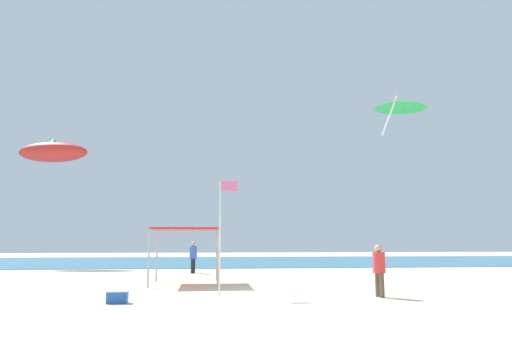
{
  "coord_description": "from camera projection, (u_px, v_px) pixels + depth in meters",
  "views": [
    {
      "loc": [
        -2.6,
        -15.62,
        1.74
      ],
      "look_at": [
        0.0,
        10.01,
        5.39
      ],
      "focal_mm": 32.46,
      "sensor_mm": 36.0,
      "label": 1
    }
  ],
  "objects": [
    {
      "name": "kite_delta_green",
      "position": [
        400.0,
        104.0,
        28.66
      ],
      "size": [
        4.47,
        4.47,
        2.53
      ],
      "rotation": [
        0.0,
        0.0,
        0.67
      ],
      "color": "green"
    },
    {
      "name": "kite_inflatable_red",
      "position": [
        53.0,
        152.0,
        32.72
      ],
      "size": [
        5.07,
        2.31,
        1.96
      ],
      "rotation": [
        0.0,
        0.0,
        3.02
      ],
      "color": "red"
    },
    {
      "name": "canopy_tent",
      "position": [
        186.0,
        231.0,
        19.13
      ],
      "size": [
        2.69,
        2.84,
        2.26
      ],
      "color": "#B2B2B7",
      "rests_on": "ground"
    },
    {
      "name": "ground",
      "position": [
        286.0,
        295.0,
        15.39
      ],
      "size": [
        110.0,
        110.0,
        0.1
      ],
      "primitive_type": "cube",
      "color": "beige"
    },
    {
      "name": "person_leftmost",
      "position": [
        379.0,
        266.0,
        14.52
      ],
      "size": [
        0.39,
        0.43,
        1.63
      ],
      "rotation": [
        0.0,
        0.0,
        1.69
      ],
      "color": "brown",
      "rests_on": "ground"
    },
    {
      "name": "banner_flag",
      "position": [
        222.0,
        225.0,
        15.42
      ],
      "size": [
        0.61,
        0.06,
        3.75
      ],
      "color": "silver",
      "rests_on": "ground"
    },
    {
      "name": "person_near_tent",
      "position": [
        193.0,
        255.0,
        25.24
      ],
      "size": [
        0.4,
        0.44,
        1.69
      ],
      "rotation": [
        0.0,
        0.0,
        4.44
      ],
      "color": "black",
      "rests_on": "ground"
    },
    {
      "name": "cooler_box",
      "position": [
        117.0,
        297.0,
        13.02
      ],
      "size": [
        0.57,
        0.37,
        0.35
      ],
      "color": "blue",
      "rests_on": "ground"
    },
    {
      "name": "ocean_strip",
      "position": [
        239.0,
        261.0,
        39.82
      ],
      "size": [
        110.0,
        21.29,
        0.03
      ],
      "primitive_type": "cube",
      "color": "teal",
      "rests_on": "ground"
    }
  ]
}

